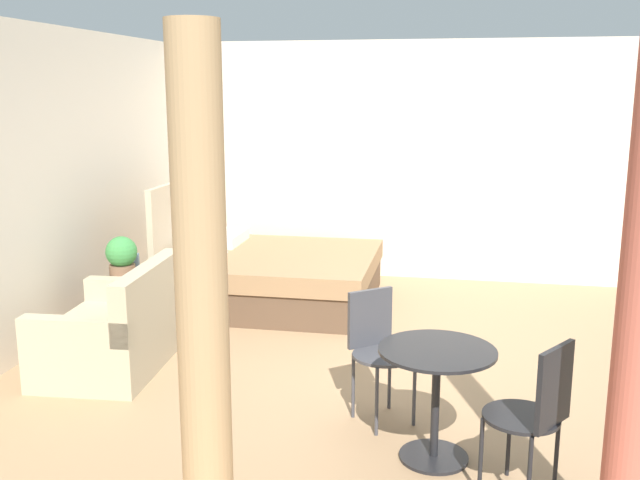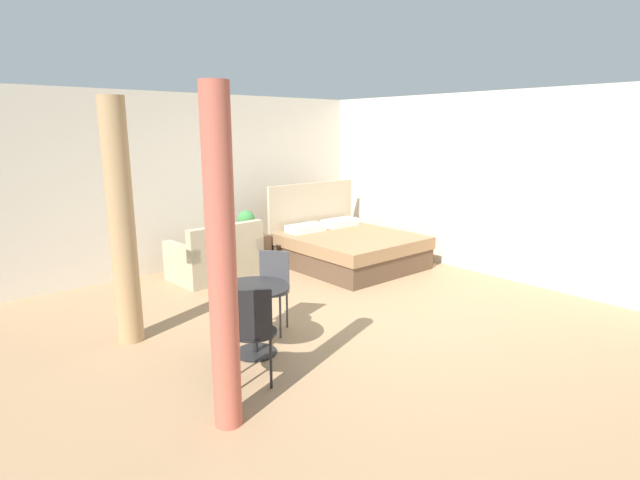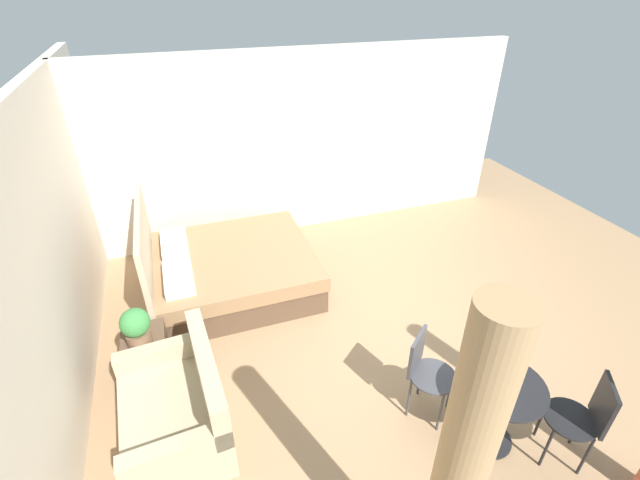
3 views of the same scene
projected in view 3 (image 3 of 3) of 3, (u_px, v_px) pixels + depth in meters
ground_plane at (384, 327)px, 5.14m from camera, size 8.35×9.42×0.02m
wall_back at (38, 291)px, 3.51m from camera, size 8.35×0.12×2.72m
wall_right at (311, 144)px, 6.58m from camera, size 0.12×6.42×2.72m
bed at (228, 269)px, 5.62m from camera, size 1.83×2.01×1.28m
couch at (179, 410)px, 3.82m from camera, size 1.27×0.91×0.85m
nightstand at (147, 355)px, 4.42m from camera, size 0.46×0.41×0.50m
potted_plant at (136, 327)px, 4.09m from camera, size 0.28×0.28×0.41m
vase at (138, 322)px, 4.32m from camera, size 0.13×0.13×0.20m
balcony_table at (498, 402)px, 3.65m from camera, size 0.70×0.70×0.70m
cafe_chair_near_window at (425, 367)px, 3.91m from camera, size 0.59×0.59×0.87m
cafe_chair_near_couch at (585, 415)px, 3.48m from camera, size 0.58×0.58×0.91m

